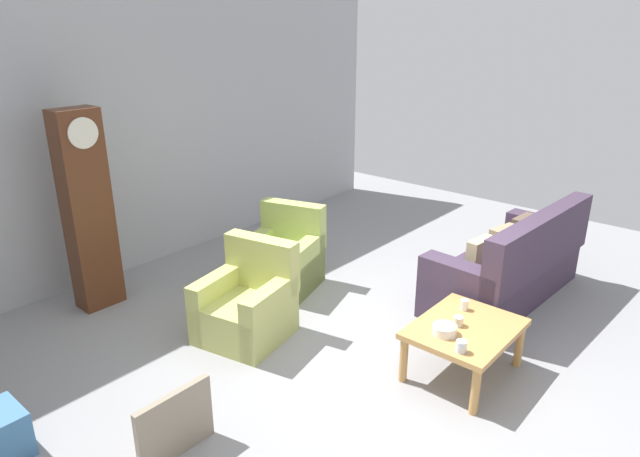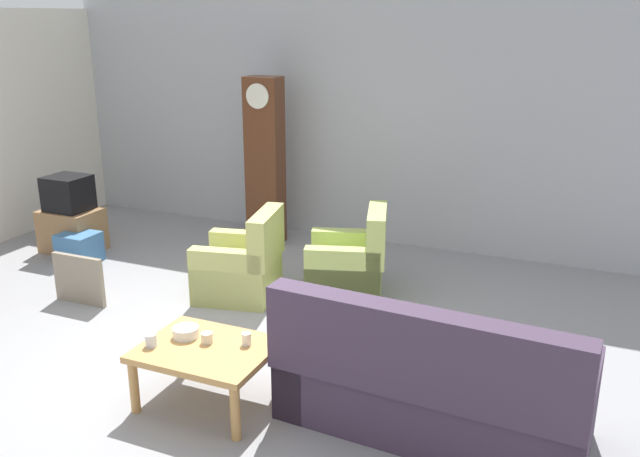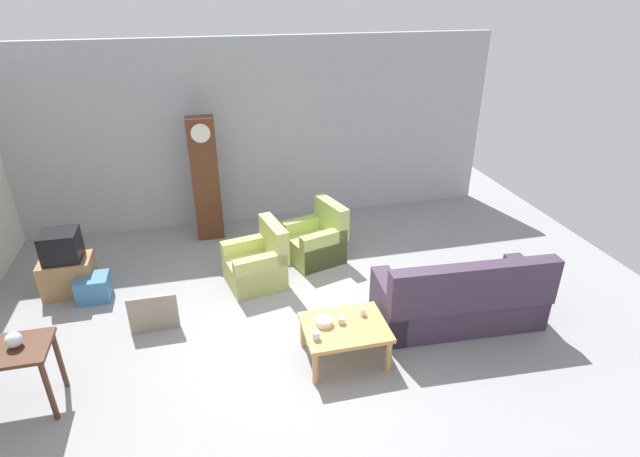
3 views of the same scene
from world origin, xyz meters
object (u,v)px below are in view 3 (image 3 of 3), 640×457
(cup_cream_tall, at_px, (341,320))
(armchair_olive_near, at_px, (257,264))
(armchair_olive_far, at_px, (317,241))
(storage_box_blue, at_px, (93,288))
(tv_crt, at_px, (61,246))
(framed_picture_leaning, at_px, (154,314))
(grandfather_clock, at_px, (206,179))
(glass_dome_cloche, at_px, (14,340))
(tv_stand_cabinet, at_px, (69,275))
(coffee_table_wood, at_px, (345,330))
(cup_white_porcelain, at_px, (363,312))
(cup_blue_rimmed, at_px, (316,335))
(bowl_white_stacked, at_px, (324,322))
(couch_floral, at_px, (460,300))

(cup_cream_tall, bearing_deg, armchair_olive_near, 112.47)
(armchair_olive_far, relative_size, storage_box_blue, 2.28)
(tv_crt, xyz_separation_m, storage_box_blue, (0.36, -0.29, -0.56))
(framed_picture_leaning, xyz_separation_m, cup_cream_tall, (2.16, -1.00, 0.25))
(armchair_olive_near, height_order, tv_crt, tv_crt)
(grandfather_clock, height_order, glass_dome_cloche, grandfather_clock)
(tv_stand_cabinet, distance_m, storage_box_blue, 0.46)
(armchair_olive_near, distance_m, framed_picture_leaning, 1.63)
(coffee_table_wood, height_order, cup_white_porcelain, cup_white_porcelain)
(cup_blue_rimmed, distance_m, bowl_white_stacked, 0.27)
(couch_floral, xyz_separation_m, tv_stand_cabinet, (-5.01, 1.98, -0.09))
(glass_dome_cloche, bearing_deg, framed_picture_leaning, 40.32)
(armchair_olive_near, distance_m, cup_white_porcelain, 2.02)
(armchair_olive_far, xyz_separation_m, cup_blue_rimmed, (-0.60, -2.51, 0.20))
(cup_blue_rimmed, bearing_deg, armchair_olive_near, 101.24)
(grandfather_clock, height_order, tv_stand_cabinet, grandfather_clock)
(coffee_table_wood, bearing_deg, tv_stand_cabinet, 146.29)
(framed_picture_leaning, bearing_deg, bowl_white_stacked, -26.50)
(grandfather_clock, height_order, bowl_white_stacked, grandfather_clock)
(couch_floral, relative_size, glass_dome_cloche, 13.39)
(armchair_olive_far, relative_size, grandfather_clock, 0.47)
(couch_floral, xyz_separation_m, cup_blue_rimmed, (-1.98, -0.44, 0.15))
(grandfather_clock, xyz_separation_m, tv_crt, (-2.02, -1.28, -0.31))
(couch_floral, distance_m, bowl_white_stacked, 1.85)
(tv_stand_cabinet, relative_size, cup_blue_rimmed, 7.17)
(framed_picture_leaning, bearing_deg, storage_box_blue, 132.62)
(storage_box_blue, bearing_deg, bowl_white_stacked, -34.13)
(coffee_table_wood, distance_m, bowl_white_stacked, 0.26)
(armchair_olive_near, xyz_separation_m, cup_cream_tall, (0.75, -1.81, 0.20))
(couch_floral, height_order, cup_blue_rimmed, couch_floral)
(cup_cream_tall, bearing_deg, tv_stand_cabinet, 146.72)
(couch_floral, bearing_deg, tv_stand_cabinet, 158.38)
(tv_stand_cabinet, relative_size, cup_cream_tall, 7.87)
(couch_floral, height_order, storage_box_blue, couch_floral)
(armchair_olive_far, xyz_separation_m, storage_box_blue, (-3.27, -0.37, -0.13))
(grandfather_clock, xyz_separation_m, framed_picture_leaning, (-0.81, -2.50, -0.80))
(storage_box_blue, relative_size, cup_cream_tall, 4.96)
(glass_dome_cloche, bearing_deg, tv_crt, 91.10)
(bowl_white_stacked, bearing_deg, framed_picture_leaning, 153.50)
(armchair_olive_far, xyz_separation_m, cup_white_porcelain, (0.03, -2.22, 0.20))
(glass_dome_cloche, xyz_separation_m, bowl_white_stacked, (3.13, 0.02, -0.35))
(grandfather_clock, distance_m, glass_dome_cloche, 4.03)
(armchair_olive_near, relative_size, glass_dome_cloche, 5.80)
(tv_stand_cabinet, bearing_deg, grandfather_clock, 32.37)
(couch_floral, relative_size, framed_picture_leaning, 3.58)
(grandfather_clock, distance_m, bowl_white_stacked, 3.71)
(framed_picture_leaning, distance_m, cup_blue_rimmed, 2.19)
(glass_dome_cloche, bearing_deg, cup_blue_rimmed, -3.98)
(tv_stand_cabinet, height_order, bowl_white_stacked, bowl_white_stacked)
(framed_picture_leaning, distance_m, bowl_white_stacked, 2.20)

